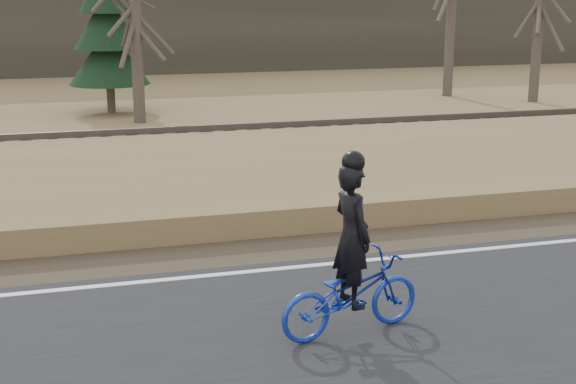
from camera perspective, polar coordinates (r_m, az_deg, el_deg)
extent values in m
plane|color=olive|center=(12.05, 10.51, -4.95)|extent=(120.00, 120.00, 0.00)
cube|color=black|center=(10.02, 16.90, -9.19)|extent=(120.00, 6.00, 0.06)
cube|color=silver|center=(12.20, 10.11, -4.37)|extent=(120.00, 0.12, 0.01)
cube|color=#473A2B|center=(13.07, 8.19, -3.24)|extent=(120.00, 1.60, 0.04)
cube|color=olive|center=(15.70, 3.78, 0.60)|extent=(120.00, 5.00, 0.44)
cube|color=slate|center=(19.24, -0.02, 3.17)|extent=(120.00, 3.00, 0.45)
cube|color=black|center=(19.18, -0.02, 4.04)|extent=(120.00, 2.40, 0.14)
cube|color=brown|center=(18.48, 0.59, 4.10)|extent=(120.00, 0.07, 0.15)
cube|color=brown|center=(19.84, -0.59, 4.80)|extent=(120.00, 0.07, 0.15)
cube|color=#383328|center=(40.50, -8.81, 12.76)|extent=(120.00, 4.00, 6.00)
imported|color=#17309F|center=(9.25, 4.48, -7.28)|extent=(1.86, 0.96, 0.93)
imported|color=black|center=(9.01, 4.56, -3.11)|extent=(0.50, 0.66, 1.64)
sphere|color=black|center=(8.80, 4.67, 2.12)|extent=(0.26, 0.26, 0.26)
cylinder|color=#50473A|center=(24.42, -10.81, 12.01)|extent=(0.36, 0.36, 6.15)
cylinder|color=#50473A|center=(29.98, 17.48, 12.63)|extent=(0.36, 0.36, 6.83)
cylinder|color=#50473A|center=(26.91, -12.49, 6.85)|extent=(0.28, 0.28, 1.23)
cone|color=black|center=(26.79, -12.63, 9.41)|extent=(2.60, 2.60, 1.80)
cone|color=black|center=(26.73, -12.76, 11.82)|extent=(2.15, 2.15, 1.80)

